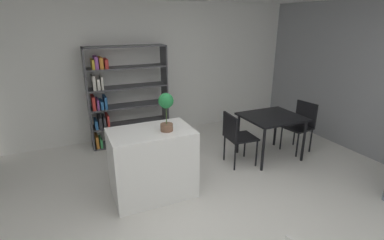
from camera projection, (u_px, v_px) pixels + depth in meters
The scene contains 8 objects.
ground_plane at pixel (208, 211), 3.56m from camera, with size 8.99×8.99×0.00m, color silver.
back_partition at pixel (142, 71), 5.62m from camera, with size 6.54×0.06×2.60m, color white.
kitchen_island at pixel (152, 163), 3.78m from camera, with size 1.06×0.68×0.92m, color white.
potted_plant_on_island at pixel (166, 108), 3.53m from camera, with size 0.19×0.19×0.49m.
open_bookshelf at pixel (119, 97), 5.26m from camera, with size 1.45×0.37×1.83m.
dining_table at pixel (272, 121), 4.79m from camera, with size 0.94×0.83×0.74m.
dining_chair_island_side at pixel (236, 134), 4.57m from camera, with size 0.48×0.46×0.86m.
dining_chair_window_side at pixel (301, 122), 5.10m from camera, with size 0.48×0.47×0.88m.
Camera 1 is at (-1.40, -2.65, 2.24)m, focal length 26.82 mm.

